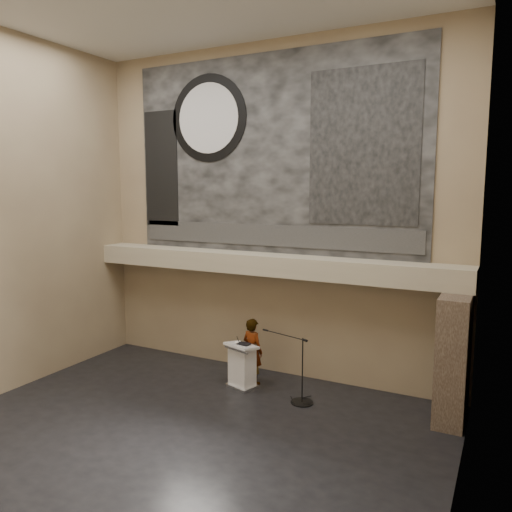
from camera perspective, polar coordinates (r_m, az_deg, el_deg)
The scene contains 19 objects.
floor at distance 10.61m, azimuth -8.41°, elevation -19.58°, with size 10.00×10.00×0.00m, color black.
wall_back at distance 12.89m, azimuth 1.63°, elevation 5.06°, with size 10.00×0.02×8.50m, color #836D53.
wall_left at distance 13.03m, azimuth -27.04°, elevation 4.24°, with size 0.02×8.00×8.50m, color #836D53.
wall_right at distance 7.66m, azimuth 22.95°, elevation 2.57°, with size 0.02×8.00×8.50m, color #836D53.
soffit at distance 12.67m, azimuth 0.83°, elevation -0.90°, with size 10.00×0.80×0.50m, color tan.
sprinkler_left at distance 13.45m, azimuth -5.39°, elevation -1.64°, with size 0.04×0.04×0.06m, color #B2893D.
sprinkler_right at distance 11.96m, azimuth 8.91°, elevation -2.88°, with size 0.04×0.04×0.06m, color #B2893D.
banner at distance 12.88m, azimuth 1.60°, elevation 11.51°, with size 8.00×0.05×5.00m, color black.
banner_text_strip at distance 12.87m, azimuth 1.49°, elevation 2.38°, with size 7.76×0.02×0.55m, color #2E2E2E.
banner_clock_rim at distance 13.82m, azimuth -5.46°, elevation 15.39°, with size 2.30×2.30×0.02m, color black.
banner_clock_face at distance 13.80m, azimuth -5.51°, elevation 15.40°, with size 1.84×1.84×0.02m, color silver.
banner_building_print at distance 12.01m, azimuth 12.13°, elevation 12.09°, with size 2.60×0.02×3.60m, color black.
banner_brick_print at distance 14.62m, azimuth -10.76°, elevation 9.76°, with size 1.10×0.02×3.20m, color black.
stone_pier at distance 11.37m, azimuth 21.62°, elevation -10.79°, with size 0.60×1.40×2.70m, color #413328.
lectern at distance 12.47m, azimuth -1.60°, elevation -12.44°, with size 0.88×0.73×1.14m.
binder at distance 12.25m, azimuth -1.42°, elevation -10.03°, with size 0.29×0.23×0.04m, color black.
papers at distance 12.35m, azimuth -2.04°, elevation -9.95°, with size 0.22×0.30×0.01m, color white.
speaker_person at distance 12.65m, azimuth -0.40°, elevation -10.80°, with size 0.61×0.40×1.66m, color white.
mic_stand at distance 11.84m, azimuth 5.12°, elevation -15.30°, with size 1.41×0.59×1.53m.
Camera 1 is at (5.56, -7.62, 4.87)m, focal length 35.00 mm.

